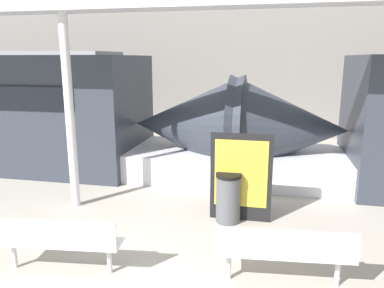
{
  "coord_description": "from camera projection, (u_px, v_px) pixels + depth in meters",
  "views": [
    {
      "loc": [
        1.89,
        -3.84,
        3.02
      ],
      "look_at": [
        0.42,
        3.07,
        1.4
      ],
      "focal_mm": 35.0,
      "sensor_mm": 36.0,
      "label": 1
    }
  ],
  "objects": [
    {
      "name": "support_column_near",
      "position": [
        70.0,
        114.0,
        7.46
      ],
      "size": [
        0.18,
        0.18,
        3.87
      ],
      "primitive_type": "cylinder",
      "color": "silver",
      "rests_on": "ground_plane"
    },
    {
      "name": "station_wall",
      "position": [
        224.0,
        72.0,
        14.79
      ],
      "size": [
        56.0,
        0.2,
        5.0
      ],
      "primitive_type": "cube",
      "color": "gray",
      "rests_on": "ground_plane"
    },
    {
      "name": "canopy_beam",
      "position": [
        62.0,
        4.0,
        7.0
      ],
      "size": [
        28.0,
        0.6,
        0.28
      ],
      "primitive_type": "cube",
      "color": "#B7B7BC",
      "rests_on": "support_column_near"
    },
    {
      "name": "bench_near",
      "position": [
        57.0,
        239.0,
        5.28
      ],
      "size": [
        1.84,
        0.64,
        0.87
      ],
      "rotation": [
        0.0,
        0.0,
        0.11
      ],
      "color": "silver",
      "rests_on": "ground_plane"
    },
    {
      "name": "trash_bin",
      "position": [
        228.0,
        198.0,
        7.01
      ],
      "size": [
        0.48,
        0.48,
        0.94
      ],
      "color": "#4C4F54",
      "rests_on": "ground_plane"
    },
    {
      "name": "poster_board",
      "position": [
        241.0,
        177.0,
        7.0
      ],
      "size": [
        1.15,
        0.07,
        1.68
      ],
      "color": "black",
      "rests_on": "ground_plane"
    },
    {
      "name": "bench_far",
      "position": [
        284.0,
        250.0,
        4.98
      ],
      "size": [
        1.87,
        0.62,
        0.87
      ],
      "rotation": [
        0.0,
        0.0,
        0.1
      ],
      "color": "silver",
      "rests_on": "ground_plane"
    }
  ]
}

